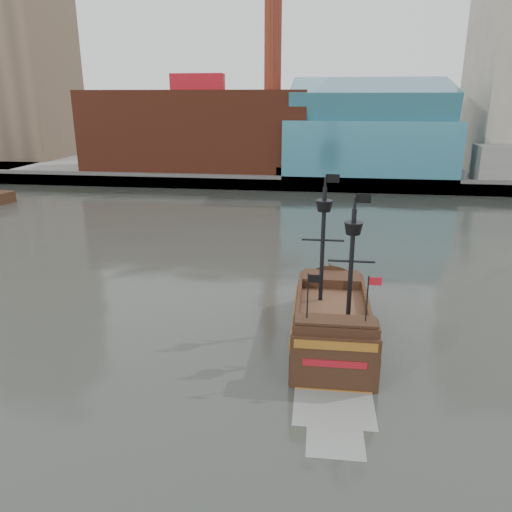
# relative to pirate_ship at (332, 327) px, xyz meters

# --- Properties ---
(ground) EXTENTS (400.00, 400.00, 0.00)m
(ground) POSITION_rel_pirate_ship_xyz_m (-3.61, -6.23, -1.08)
(ground) COLOR #2B2E29
(ground) RESTS_ON ground
(promenade_far) EXTENTS (220.00, 60.00, 2.00)m
(promenade_far) POSITION_rel_pirate_ship_xyz_m (-3.61, 85.77, -0.08)
(promenade_far) COLOR slate
(promenade_far) RESTS_ON ground
(seawall) EXTENTS (220.00, 1.00, 2.60)m
(seawall) POSITION_rel_pirate_ship_xyz_m (-3.61, 56.27, 0.22)
(seawall) COLOR #4C4C49
(seawall) RESTS_ON ground
(skyline) EXTENTS (149.00, 45.00, 62.00)m
(skyline) POSITION_rel_pirate_ship_xyz_m (1.59, 78.33, 23.47)
(skyline) COLOR brown
(skyline) RESTS_ON promenade_far
(pirate_ship) EXTENTS (5.31, 15.98, 11.90)m
(pirate_ship) POSITION_rel_pirate_ship_xyz_m (0.00, 0.00, 0.00)
(pirate_ship) COLOR black
(pirate_ship) RESTS_ON ground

